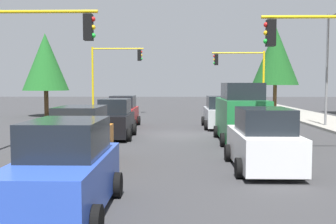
{
  "coord_description": "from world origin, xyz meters",
  "views": [
    {
      "loc": [
        20.67,
        -0.08,
        2.75
      ],
      "look_at": [
        -0.6,
        -0.56,
        1.2
      ],
      "focal_mm": 42.13,
      "sensor_mm": 36.0,
      "label": 1
    }
  ],
  "objects_px": {
    "traffic_signal_near_left": "(333,55)",
    "car_white": "(263,142)",
    "street_lamp_curbside": "(330,57)",
    "car_silver": "(220,113)",
    "car_black": "(115,120)",
    "tree_roadside_far": "(276,56)",
    "car_orange": "(80,139)",
    "car_blue": "(65,171)",
    "delivery_van_green": "(241,115)",
    "traffic_signal_far_right": "(113,67)",
    "traffic_signal_far_left": "(243,70)",
    "tree_opposite_side": "(45,62)",
    "car_red": "(123,113)",
    "traffic_signal_near_right": "(27,52)"
  },
  "relations": [
    {
      "from": "car_white",
      "to": "car_black",
      "type": "height_order",
      "value": "same"
    },
    {
      "from": "traffic_signal_far_right",
      "to": "tree_opposite_side",
      "type": "bearing_deg",
      "value": -69.2
    },
    {
      "from": "tree_opposite_side",
      "to": "traffic_signal_far_right",
      "type": "bearing_deg",
      "value": 110.8
    },
    {
      "from": "street_lamp_curbside",
      "to": "tree_roadside_far",
      "type": "distance_m",
      "value": 14.43
    },
    {
      "from": "traffic_signal_near_left",
      "to": "car_white",
      "type": "bearing_deg",
      "value": -54.05
    },
    {
      "from": "car_black",
      "to": "car_white",
      "type": "bearing_deg",
      "value": 39.42
    },
    {
      "from": "street_lamp_curbside",
      "to": "delivery_van_green",
      "type": "bearing_deg",
      "value": -47.09
    },
    {
      "from": "traffic_signal_far_left",
      "to": "traffic_signal_near_left",
      "type": "xyz_separation_m",
      "value": [
        20.0,
        -0.04,
        -0.15
      ]
    },
    {
      "from": "traffic_signal_far_right",
      "to": "traffic_signal_far_left",
      "type": "distance_m",
      "value": 11.42
    },
    {
      "from": "traffic_signal_near_left",
      "to": "car_red",
      "type": "bearing_deg",
      "value": -137.48
    },
    {
      "from": "delivery_van_green",
      "to": "car_blue",
      "type": "relative_size",
      "value": 1.18
    },
    {
      "from": "delivery_van_green",
      "to": "car_black",
      "type": "xyz_separation_m",
      "value": [
        -1.22,
        -6.13,
        -0.39
      ]
    },
    {
      "from": "traffic_signal_far_right",
      "to": "traffic_signal_far_left",
      "type": "xyz_separation_m",
      "value": [
        -0.0,
        11.41,
        -0.25
      ]
    },
    {
      "from": "traffic_signal_far_left",
      "to": "street_lamp_curbside",
      "type": "relative_size",
      "value": 0.79
    },
    {
      "from": "car_silver",
      "to": "street_lamp_curbside",
      "type": "bearing_deg",
      "value": 89.84
    },
    {
      "from": "tree_roadside_far",
      "to": "delivery_van_green",
      "type": "relative_size",
      "value": 1.7
    },
    {
      "from": "car_blue",
      "to": "street_lamp_curbside",
      "type": "bearing_deg",
      "value": 144.22
    },
    {
      "from": "tree_opposite_side",
      "to": "car_black",
      "type": "xyz_separation_m",
      "value": [
        13.0,
        7.79,
        -3.62
      ]
    },
    {
      "from": "traffic_signal_far_left",
      "to": "street_lamp_curbside",
      "type": "height_order",
      "value": "street_lamp_curbside"
    },
    {
      "from": "car_white",
      "to": "tree_roadside_far",
      "type": "bearing_deg",
      "value": 165.37
    },
    {
      "from": "traffic_signal_far_left",
      "to": "car_red",
      "type": "bearing_deg",
      "value": -42.27
    },
    {
      "from": "tree_opposite_side",
      "to": "car_silver",
      "type": "xyz_separation_m",
      "value": [
        8.37,
        13.59,
        -3.61
      ]
    },
    {
      "from": "car_red",
      "to": "car_orange",
      "type": "distance_m",
      "value": 11.56
    },
    {
      "from": "delivery_van_green",
      "to": "car_white",
      "type": "xyz_separation_m",
      "value": [
        5.93,
        -0.25,
        -0.38
      ]
    },
    {
      "from": "car_black",
      "to": "tree_opposite_side",
      "type": "bearing_deg",
      "value": -149.06
    },
    {
      "from": "car_red",
      "to": "car_blue",
      "type": "distance_m",
      "value": 16.51
    },
    {
      "from": "delivery_van_green",
      "to": "car_black",
      "type": "height_order",
      "value": "delivery_van_green"
    },
    {
      "from": "car_silver",
      "to": "car_orange",
      "type": "bearing_deg",
      "value": -27.81
    },
    {
      "from": "tree_roadside_far",
      "to": "car_blue",
      "type": "xyz_separation_m",
      "value": [
        30.54,
        -11.94,
        -4.47
      ]
    },
    {
      "from": "traffic_signal_far_right",
      "to": "street_lamp_curbside",
      "type": "height_order",
      "value": "street_lamp_curbside"
    },
    {
      "from": "car_orange",
      "to": "traffic_signal_far_left",
      "type": "bearing_deg",
      "value": 157.36
    },
    {
      "from": "delivery_van_green",
      "to": "car_red",
      "type": "xyz_separation_m",
      "value": [
        -6.16,
        -6.4,
        -0.39
      ]
    },
    {
      "from": "car_red",
      "to": "car_white",
      "type": "height_order",
      "value": "same"
    },
    {
      "from": "traffic_signal_far_right",
      "to": "car_white",
      "type": "bearing_deg",
      "value": 20.78
    },
    {
      "from": "traffic_signal_far_left",
      "to": "car_blue",
      "type": "distance_m",
      "value": 27.92
    },
    {
      "from": "car_red",
      "to": "car_orange",
      "type": "relative_size",
      "value": 0.99
    },
    {
      "from": "traffic_signal_far_right",
      "to": "traffic_signal_near_right",
      "type": "bearing_deg",
      "value": 0.17
    },
    {
      "from": "traffic_signal_far_right",
      "to": "car_red",
      "type": "distance_m",
      "value": 10.83
    },
    {
      "from": "traffic_signal_far_left",
      "to": "car_black",
      "type": "distance_m",
      "value": 17.7
    },
    {
      "from": "car_white",
      "to": "car_black",
      "type": "distance_m",
      "value": 9.26
    },
    {
      "from": "car_silver",
      "to": "delivery_van_green",
      "type": "bearing_deg",
      "value": 3.25
    },
    {
      "from": "car_silver",
      "to": "traffic_signal_near_left",
      "type": "bearing_deg",
      "value": 17.56
    },
    {
      "from": "traffic_signal_far_left",
      "to": "car_orange",
      "type": "bearing_deg",
      "value": -22.64
    },
    {
      "from": "car_red",
      "to": "car_white",
      "type": "distance_m",
      "value": 13.56
    },
    {
      "from": "street_lamp_curbside",
      "to": "car_silver",
      "type": "relative_size",
      "value": 1.69
    },
    {
      "from": "tree_roadside_far",
      "to": "car_orange",
      "type": "xyz_separation_m",
      "value": [
        25.62,
        -12.84,
        -4.47
      ]
    },
    {
      "from": "traffic_signal_far_right",
      "to": "car_red",
      "type": "height_order",
      "value": "traffic_signal_far_right"
    },
    {
      "from": "street_lamp_curbside",
      "to": "car_red",
      "type": "xyz_separation_m",
      "value": [
        -0.33,
        -12.67,
        -3.45
      ]
    },
    {
      "from": "traffic_signal_far_left",
      "to": "traffic_signal_near_right",
      "type": "xyz_separation_m",
      "value": [
        20.0,
        -11.35,
        0.0
      ]
    },
    {
      "from": "traffic_signal_near_left",
      "to": "delivery_van_green",
      "type": "height_order",
      "value": "traffic_signal_near_left"
    }
  ]
}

